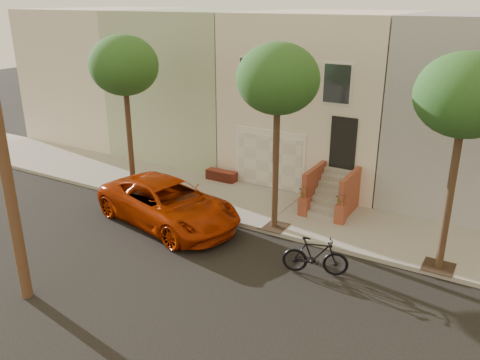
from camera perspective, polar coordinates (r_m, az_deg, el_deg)
The scene contains 8 objects.
ground at distance 15.06m, azimuth -6.37°, elevation -10.56°, with size 90.00×90.00×0.00m, color black.
sidewalk at distance 19.07m, azimuth 3.23°, elevation -3.28°, with size 40.00×3.70×0.15m, color gray.
house_row at distance 23.20m, azimuth 10.18°, elevation 9.94°, with size 33.10×11.70×7.00m.
tree_left at distance 19.65m, azimuth -13.28°, elevation 12.66°, with size 2.70×2.57×6.30m.
tree_mid at distance 15.93m, azimuth 4.40°, elevation 11.44°, with size 2.70×2.57×6.30m.
tree_right at distance 14.41m, azimuth 24.63°, elevation 8.74°, with size 2.70×2.57×6.30m.
pickup_truck at distance 17.82m, azimuth -8.31°, elevation -2.68°, with size 2.65×5.75×1.60m, color #982300.
motorcycle at distance 14.80m, azimuth 8.70°, elevation -8.66°, with size 0.55×1.95×1.17m, color black.
Camera 1 is at (7.93, -10.23, 7.70)m, focal length 36.90 mm.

